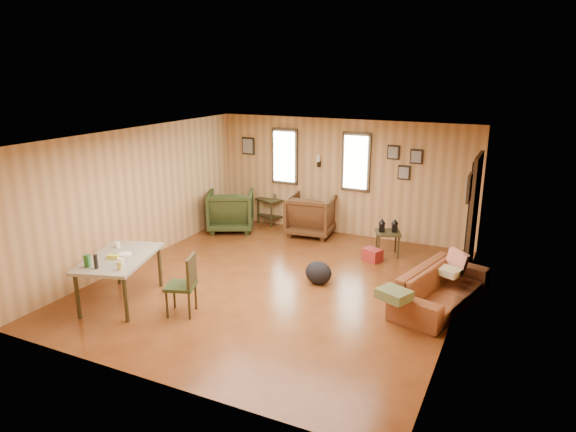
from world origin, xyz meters
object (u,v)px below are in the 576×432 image
end_table (272,206)px  side_table (388,231)px  sofa (442,282)px  recliner_green (231,209)px  recliner_brown (312,213)px  dining_table (119,261)px

end_table → side_table: size_ratio=1.00×
sofa → recliner_green: bearing=83.4°
recliner_brown → side_table: 1.85m
recliner_green → dining_table: recliner_green is taller
end_table → side_table: bearing=-17.6°
sofa → recliner_brown: (-3.03, 2.27, 0.09)m
end_table → dining_table: dining_table is taller
sofa → side_table: (-1.27, 1.73, 0.11)m
recliner_brown → side_table: (1.77, -0.54, 0.02)m
end_table → side_table: (2.90, -0.92, 0.09)m
sofa → recliner_green: size_ratio=2.02×
side_table → dining_table: (-3.07, -3.65, 0.17)m
recliner_green → side_table: recliner_green is taller
recliner_brown → end_table: (-1.13, 0.38, -0.07)m
sofa → side_table: bearing=50.6°
recliner_green → dining_table: bearing=69.7°
recliner_green → dining_table: 3.77m
sofa → end_table: 4.93m
sofa → recliner_brown: 3.79m
recliner_brown → recliner_green: 1.75m
recliner_brown → recliner_green: (-1.69, -0.45, 0.01)m
recliner_green → side_table: 3.46m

